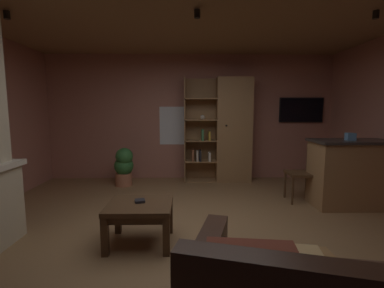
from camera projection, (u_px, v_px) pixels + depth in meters
floor at (193, 237)px, 3.21m from camera, size 6.04×5.64×0.02m
wall_back at (190, 118)px, 5.88m from camera, size 6.16×0.06×2.64m
window_pane_back at (176, 126)px, 5.86m from camera, size 0.70×0.01×0.81m
bookshelf_cabinet at (229, 131)px, 5.65m from camera, size 1.38×0.41×2.14m
kitchen_bar_counter at (359, 173)px, 4.18m from camera, size 1.43×0.64×1.03m
tissue_box at (350, 137)px, 4.06m from camera, size 0.13×0.13×0.11m
coffee_table at (140, 211)px, 3.00m from camera, size 0.70×0.60×0.46m
table_book_0 at (140, 201)px, 3.04m from camera, size 0.13×0.13×0.03m
dining_chair at (306, 169)px, 4.41m from camera, size 0.43×0.43×0.92m
potted_floor_plant at (124, 166)px, 5.35m from camera, size 0.38×0.40×0.75m
wall_mounted_tv at (301, 110)px, 5.83m from camera, size 0.93×0.06×0.52m
track_light_spot_0 at (7, 15)px, 3.14m from camera, size 0.07×0.07×0.09m
track_light_spot_1 at (197, 14)px, 3.11m from camera, size 0.07×0.07×0.09m
track_light_spot_2 at (376, 15)px, 3.13m from camera, size 0.07×0.07×0.09m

